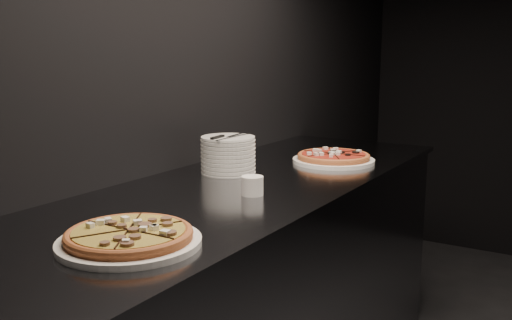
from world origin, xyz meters
The scene contains 7 objects.
wall_left centered at (-2.50, 0.00, 1.40)m, with size 0.02×5.00×2.80m, color black.
counter centered at (-2.13, 0.00, 0.46)m, with size 0.74×2.44×0.92m.
pizza_mushroom centered at (-2.01, -0.64, 0.94)m, with size 0.35×0.35×0.04m.
pizza_tomato centered at (-2.01, 0.59, 0.94)m, with size 0.35×0.35×0.04m.
plate_stack centered at (-2.28, 0.19, 0.99)m, with size 0.21×0.21×0.14m.
cutlery centered at (-2.27, 0.17, 1.06)m, with size 0.08×0.22×0.01m.
ramekin centered at (-2.01, -0.06, 0.95)m, with size 0.07×0.07×0.06m.
Camera 1 is at (-1.05, -1.60, 1.38)m, focal length 40.00 mm.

